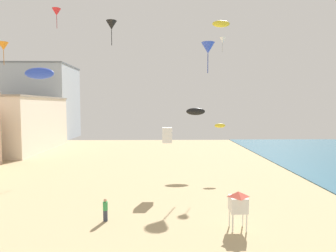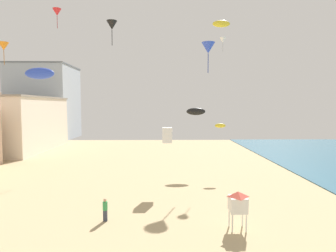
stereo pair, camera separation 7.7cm
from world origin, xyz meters
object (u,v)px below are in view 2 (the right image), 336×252
(kite_orange_delta, at_px, (4,46))
(kite_white_delta, at_px, (223,40))
(kite_flyer, at_px, (105,208))
(kite_blue_parafoil, at_px, (40,73))
(kite_blue_delta, at_px, (208,48))
(kite_white_box, at_px, (167,135))
(kite_red_delta, at_px, (57,12))
(kite_black_delta, at_px, (112,25))
(kite_black_parafoil, at_px, (196,111))
(kite_yellow_parafoil, at_px, (221,24))
(lifeguard_stand, at_px, (238,202))
(kite_yellow_parafoil_2, at_px, (220,126))

(kite_orange_delta, relative_size, kite_white_delta, 1.01)
(kite_flyer, height_order, kite_blue_parafoil, kite_blue_parafoil)
(kite_blue_delta, height_order, kite_white_box, kite_blue_delta)
(kite_red_delta, height_order, kite_black_delta, kite_black_delta)
(kite_black_parafoil, relative_size, kite_yellow_parafoil, 1.28)
(kite_black_delta, bearing_deg, kite_orange_delta, -105.35)
(kite_orange_delta, bearing_deg, kite_flyer, -29.04)
(kite_black_parafoil, xyz_separation_m, kite_yellow_parafoil, (2.12, -5.00, 9.56))
(kite_orange_delta, relative_size, kite_blue_delta, 0.53)
(kite_black_parafoil, distance_m, kite_white_box, 9.46)
(kite_white_delta, bearing_deg, kite_black_delta, 155.23)
(kite_blue_parafoil, bearing_deg, kite_white_delta, 32.52)
(kite_white_delta, xyz_separation_m, kite_white_box, (-7.48, -10.29, -11.56))
(lifeguard_stand, height_order, kite_yellow_parafoil_2, kite_yellow_parafoil_2)
(kite_blue_parafoil, xyz_separation_m, kite_blue_delta, (16.57, 8.88, 4.08))
(lifeguard_stand, xyz_separation_m, kite_yellow_parafoil, (1.32, 12.99, 15.15))
(lifeguard_stand, height_order, kite_black_parafoil, kite_black_parafoil)
(kite_blue_delta, bearing_deg, kite_black_parafoil, 133.96)
(kite_white_delta, relative_size, kite_white_box, 1.28)
(kite_flyer, relative_size, kite_black_delta, 0.43)
(kite_blue_delta, xyz_separation_m, kite_yellow_parafoil, (0.82, -3.66, 1.83))
(kite_blue_parafoil, bearing_deg, kite_flyer, -41.89)
(kite_red_delta, distance_m, kite_blue_parafoil, 15.73)
(kite_black_parafoil, relative_size, kite_blue_parafoil, 0.92)
(kite_red_delta, bearing_deg, kite_yellow_parafoil_2, -13.28)
(kite_orange_delta, distance_m, kite_white_delta, 25.49)
(kite_red_delta, xyz_separation_m, kite_orange_delta, (0.26, -13.31, -7.15))
(kite_blue_parafoil, xyz_separation_m, kite_yellow_parafoil_2, (17.86, 7.44, -5.26))
(kite_black_parafoil, distance_m, kite_blue_delta, 7.94)
(kite_blue_delta, bearing_deg, kite_red_delta, 169.94)
(kite_blue_delta, height_order, kite_yellow_parafoil_2, kite_blue_delta)
(kite_flyer, relative_size, lifeguard_stand, 0.64)
(kite_black_delta, height_order, kite_yellow_parafoil, kite_black_delta)
(kite_flyer, height_order, kite_yellow_parafoil, kite_yellow_parafoil)
(kite_red_delta, height_order, kite_orange_delta, kite_red_delta)
(kite_flyer, relative_size, kite_black_parafoil, 0.68)
(lifeguard_stand, distance_m, kite_red_delta, 33.26)
(kite_flyer, relative_size, kite_blue_delta, 0.45)
(kite_blue_parafoil, height_order, kite_blue_delta, kite_blue_delta)
(kite_red_delta, bearing_deg, kite_black_parafoil, -6.60)
(kite_white_delta, bearing_deg, kite_yellow_parafoil_2, -103.68)
(kite_flyer, xyz_separation_m, kite_white_delta, (11.94, 18.44, 15.91))
(kite_blue_parafoil, relative_size, kite_blue_delta, 0.72)
(kite_red_delta, xyz_separation_m, kite_black_parafoil, (18.11, -2.10, -12.98))
(kite_black_parafoil, relative_size, kite_white_delta, 1.27)
(kite_red_delta, xyz_separation_m, kite_white_box, (14.36, -10.50, -15.14))
(kite_black_delta, xyz_separation_m, kite_yellow_parafoil, (14.36, -14.25, -3.75))
(kite_white_box, bearing_deg, kite_blue_delta, 54.41)
(kite_blue_parafoil, relative_size, kite_white_box, 1.76)
(kite_blue_parafoil, bearing_deg, kite_orange_delta, -159.26)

